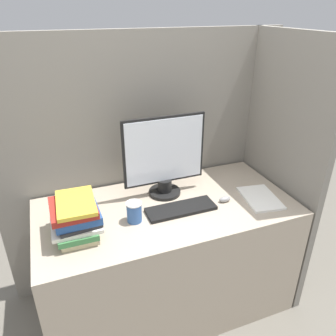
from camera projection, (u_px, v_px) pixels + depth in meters
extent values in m
cube|color=gray|center=(146.00, 165.00, 2.16)|extent=(1.87, 0.04, 1.67)
cube|color=gray|center=(277.00, 169.00, 2.10)|extent=(0.04, 0.78, 1.67)
cube|color=tan|center=(167.00, 257.00, 2.04)|extent=(1.47, 0.72, 0.75)
cylinder|color=black|center=(165.00, 192.00, 2.00)|extent=(0.19, 0.19, 0.02)
cylinder|color=black|center=(165.00, 185.00, 1.98)|extent=(0.09, 0.09, 0.07)
cube|color=black|center=(164.00, 150.00, 1.88)|extent=(0.49, 0.02, 0.41)
cube|color=silver|center=(165.00, 151.00, 1.87)|extent=(0.46, 0.01, 0.38)
cube|color=black|center=(181.00, 209.00, 1.83)|extent=(0.39, 0.14, 0.02)
ellipsoid|color=gray|center=(225.00, 199.00, 1.91)|extent=(0.07, 0.04, 0.03)
cylinder|color=#335999|center=(134.00, 213.00, 1.72)|extent=(0.08, 0.08, 0.11)
cylinder|color=white|center=(134.00, 204.00, 1.70)|extent=(0.08, 0.08, 0.01)
cube|color=#C6B78C|center=(78.00, 231.00, 1.64)|extent=(0.18, 0.25, 0.03)
cube|color=#38723F|center=(76.00, 226.00, 1.62)|extent=(0.19, 0.28, 0.03)
cube|color=silver|center=(76.00, 222.00, 1.61)|extent=(0.24, 0.25, 0.02)
cube|color=#262628|center=(77.00, 218.00, 1.61)|extent=(0.22, 0.25, 0.02)
cube|color=#264C8C|center=(76.00, 213.00, 1.60)|extent=(0.22, 0.25, 0.04)
cube|color=maroon|center=(73.00, 208.00, 1.58)|extent=(0.22, 0.24, 0.03)
cube|color=gold|center=(76.00, 203.00, 1.57)|extent=(0.19, 0.27, 0.02)
cube|color=white|center=(260.00, 198.00, 1.94)|extent=(0.23, 0.30, 0.01)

